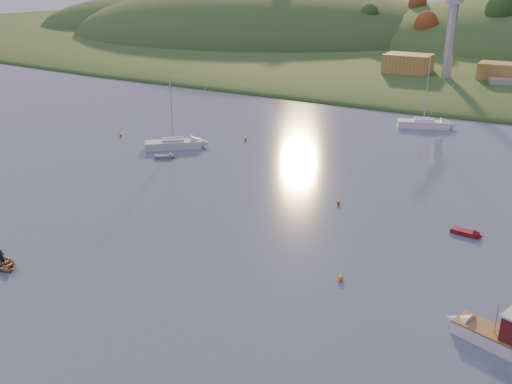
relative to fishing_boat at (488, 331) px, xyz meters
The scene contains 22 objects.
ground 32.84m from the fishing_boat, 142.91° to the right, with size 500.00×500.00×0.00m, color #364259.
far_shore 211.83m from the fishing_boat, 97.10° to the left, with size 620.00×220.00×1.50m, color #2E4E1F.
shore_slope 147.55m from the fishing_boat, 100.22° to the left, with size 640.00×150.00×7.00m, color #2E4E1F.
hill_left_far 269.76m from the fishing_boat, 133.65° to the left, with size 120.00×100.00×32.00m, color #2E4E1F.
hill_left 214.42m from the fishing_boat, 122.81° to the left, with size 170.00×140.00×44.00m, color #2E4E1F.
hillside_trees 167.27m from the fishing_boat, 99.01° to the left, with size 280.00×50.00×32.00m, color #1C4C1B, non-canonical shape.
wharf 104.38m from the fishing_boat, 101.71° to the left, with size 42.00×16.00×2.40m, color slate.
shed_west 108.79m from the fishing_boat, 108.33° to the left, with size 11.00×8.00×4.80m, color #A87538.
shed_east 105.09m from the fishing_boat, 97.21° to the left, with size 9.00×7.00×4.00m, color #A87538.
dock_crane 102.81m from the fishing_boat, 103.78° to the left, with size 3.20×28.00×20.30m.
fishing_boat is the anchor object (origin of this frame).
sailboat_near 58.34m from the fishing_boat, 150.01° to the left, with size 8.37×7.50×12.04m.
sailboat_far 64.34m from the fishing_boat, 107.83° to the left, with size 9.19×5.41×12.22m.
canoe 41.99m from the fishing_boat, 166.51° to the right, with size 2.56×3.59×0.74m, color #9A7B55.
paddler 41.99m from the fishing_boat, 166.51° to the right, with size 0.58×0.38×1.58m, color black.
red_tender 18.94m from the fishing_boat, 103.00° to the left, with size 3.39×1.57×1.11m.
grey_dinghy 54.24m from the fishing_boat, 152.87° to the left, with size 3.14×2.58×1.13m.
work_vessel 98.84m from the fishing_boat, 96.50° to the left, with size 16.04×9.38×3.89m.
buoy_0 13.08m from the fishing_boat, 166.02° to the left, with size 0.50×0.50×0.50m, color orange.
buoy_1 27.91m from the fishing_boat, 134.36° to the left, with size 0.50×0.50×0.50m, color orange.
buoy_2 69.61m from the fishing_boat, 153.96° to the left, with size 0.50×0.50×0.50m, color orange.
buoy_3 57.93m from the fishing_boat, 138.01° to the left, with size 0.50×0.50×0.50m, color orange.
Camera 1 is at (28.52, -19.45, 25.36)m, focal length 40.00 mm.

